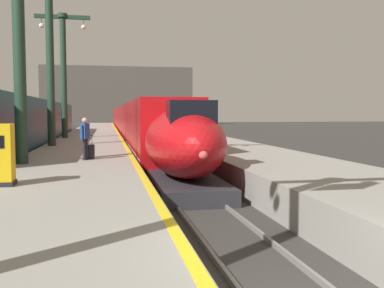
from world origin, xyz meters
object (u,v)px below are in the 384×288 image
Objects in this scene: highspeed_train_main at (132,121)px; passenger_near_edge at (85,135)px; station_column_distant at (63,64)px; rolling_suitcase at (90,152)px; regional_train_adjacent at (32,124)px; station_column_far at (50,36)px.

highspeed_train_main reaches higher than passenger_near_edge.
station_column_distant is 17.01m from rolling_suitcase.
passenger_near_edge is at bearing -82.17° from station_column_distant.
regional_train_adjacent reaches higher than passenger_near_edge.
regional_train_adjacent is at bearing 107.05° from rolling_suitcase.
passenger_near_edge is at bearing -74.75° from station_column_far.
station_column_far is 10.63× the size of rolling_suitcase.
passenger_near_edge is (-3.67, -31.59, 0.07)m from highspeed_train_main.
rolling_suitcase is (2.40, -16.01, -5.23)m from station_column_distant.
station_column_distant is at bearing 90.00° from station_column_far.
passenger_near_edge is 0.74m from rolling_suitcase.
highspeed_train_main is 8.20× the size of station_column_distant.
station_column_far reaches higher than rolling_suitcase.
regional_train_adjacent is at bearing 106.24° from passenger_near_edge.
highspeed_train_main is 76.84× the size of rolling_suitcase.
highspeed_train_main is 17.08m from station_column_distant.
station_column_far is 10.18m from rolling_suitcase.
station_column_distant reaches higher than highspeed_train_main.
station_column_distant reaches higher than rolling_suitcase.
station_column_far is 1.13× the size of station_column_distant.
highspeed_train_main is 2.06× the size of regional_train_adjacent.
highspeed_train_main is at bearing 75.85° from station_column_far.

